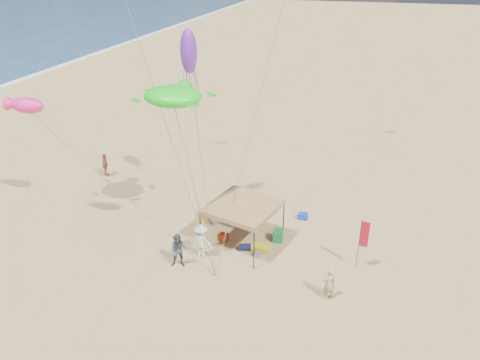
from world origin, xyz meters
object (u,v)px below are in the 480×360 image
(canopy_tent, at_px, (243,189))
(beach_cart, at_px, (261,248))
(person_near_c, at_px, (201,241))
(person_far_a, at_px, (105,165))
(cooler_blue, at_px, (303,216))
(chair_green, at_px, (278,236))
(person_near_b, at_px, (179,251))
(chair_yellow, at_px, (205,213))
(feather_flag, at_px, (363,237))
(cooler_red, at_px, (223,237))
(person_near_a, at_px, (329,284))

(canopy_tent, xyz_separation_m, beach_cart, (1.07, -0.40, -3.05))
(person_near_c, distance_m, person_far_a, 11.84)
(canopy_tent, xyz_separation_m, cooler_blue, (2.65, 3.34, -3.06))
(chair_green, bearing_deg, canopy_tent, -157.46)
(person_near_b, relative_size, person_far_a, 1.10)
(canopy_tent, height_order, person_near_b, canopy_tent)
(beach_cart, bearing_deg, chair_yellow, 149.08)
(feather_flag, distance_m, person_near_b, 8.79)
(cooler_blue, distance_m, chair_yellow, 5.63)
(canopy_tent, bearing_deg, chair_green, 22.54)
(cooler_red, distance_m, beach_cart, 2.20)
(chair_green, relative_size, chair_yellow, 1.00)
(cooler_blue, height_order, person_near_b, person_near_b)
(beach_cart, bearing_deg, cooler_blue, 66.99)
(person_near_a, height_order, person_near_c, person_near_c)
(chair_yellow, bearing_deg, beach_cart, -30.92)
(cooler_red, xyz_separation_m, cooler_blue, (3.74, 3.30, 0.00))
(chair_yellow, relative_size, person_far_a, 0.43)
(person_near_a, bearing_deg, beach_cart, -71.86)
(canopy_tent, height_order, chair_green, canopy_tent)
(person_near_b, bearing_deg, person_near_c, 38.83)
(cooler_red, bearing_deg, beach_cart, -11.52)
(cooler_blue, relative_size, chair_green, 0.77)
(canopy_tent, bearing_deg, person_far_a, 154.63)
(cooler_red, bearing_deg, person_near_c, -109.40)
(chair_yellow, bearing_deg, person_near_c, -72.77)
(person_near_a, relative_size, person_near_c, 0.87)
(chair_yellow, relative_size, person_near_b, 0.39)
(person_far_a, bearing_deg, canopy_tent, -136.42)
(person_near_b, distance_m, person_near_c, 1.30)
(cooler_red, bearing_deg, feather_flag, -4.46)
(feather_flag, height_order, chair_green, feather_flag)
(cooler_blue, relative_size, person_far_a, 0.33)
(cooler_blue, xyz_separation_m, chair_green, (-0.90, -2.61, 0.16))
(feather_flag, bearing_deg, chair_yellow, 164.60)
(person_near_c, bearing_deg, person_near_b, 55.78)
(chair_green, bearing_deg, cooler_blue, 70.91)
(person_near_a, height_order, person_far_a, person_far_a)
(cooler_red, height_order, person_far_a, person_far_a)
(cooler_blue, relative_size, person_near_a, 0.34)
(beach_cart, height_order, person_near_a, person_near_a)
(beach_cart, bearing_deg, cooler_red, 168.48)
(feather_flag, height_order, person_far_a, feather_flag)
(feather_flag, xyz_separation_m, chair_yellow, (-8.80, 2.42, -1.48))
(cooler_red, relative_size, person_near_b, 0.30)
(person_near_c, height_order, person_far_a, person_near_c)
(chair_green, distance_m, person_near_a, 4.89)
(person_near_a, bearing_deg, chair_yellow, -69.43)
(chair_green, bearing_deg, beach_cart, -121.25)
(beach_cart, relative_size, person_near_b, 0.50)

